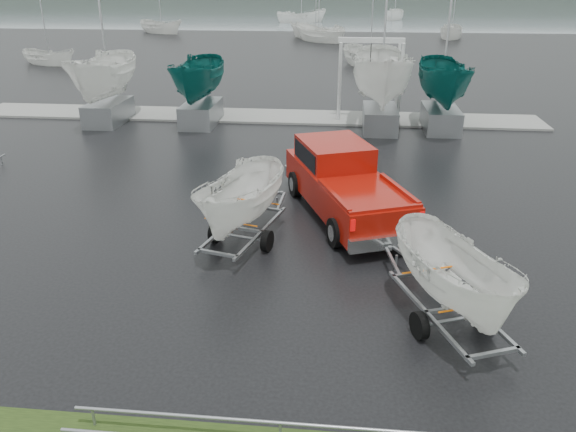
{
  "coord_description": "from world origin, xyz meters",
  "views": [
    {
      "loc": [
        4.84,
        -16.25,
        7.12
      ],
      "look_at": [
        3.47,
        -2.74,
        1.2
      ],
      "focal_mm": 35.0,
      "sensor_mm": 36.0,
      "label": 1
    }
  ],
  "objects": [
    {
      "name": "moored_boat_0",
      "position": [
        -19.79,
        29.57,
        0.01
      ],
      "size": [
        2.75,
        2.72,
        10.77
      ],
      "rotation": [
        0.0,
        0.0,
        1.2
      ],
      "color": "white",
      "rests_on": "ground"
    },
    {
      "name": "trailer_hitched",
      "position": [
        7.27,
        -5.67,
        2.5
      ],
      "size": [
        2.4,
        3.78,
        4.59
      ],
      "rotation": [
        0.0,
        0.0,
        0.37
      ],
      "color": "gray",
      "rests_on": "ground"
    },
    {
      "name": "keelboat_3",
      "position": [
        9.52,
        11.3,
        3.62
      ],
      "size": [
        2.29,
        3.2,
        10.46
      ],
      "color": "gray",
      "rests_on": "ground"
    },
    {
      "name": "moored_boat_5",
      "position": [
        -2.24,
        74.01,
        0.0
      ],
      "size": [
        3.74,
        3.69,
        11.87
      ],
      "rotation": [
        0.0,
        0.0,
        1.89
      ],
      "color": "white",
      "rests_on": "ground"
    },
    {
      "name": "keelboat_0",
      "position": [
        -7.11,
        11.0,
        3.77
      ],
      "size": [
        2.37,
        3.2,
        10.54
      ],
      "color": "gray",
      "rests_on": "ground"
    },
    {
      "name": "keelboat_1",
      "position": [
        -2.35,
        11.2,
        3.47
      ],
      "size": [
        2.2,
        3.2,
        6.96
      ],
      "color": "gray",
      "rests_on": "ground"
    },
    {
      "name": "trailer_parked",
      "position": [
        2.14,
        -2.08,
        2.64
      ],
      "size": [
        2.04,
        3.78,
        4.85
      ],
      "rotation": [
        0.0,
        0.0,
        -0.25
      ],
      "color": "gray",
      "rests_on": "ground"
    },
    {
      "name": "moored_boat_4",
      "position": [
        -18.49,
        55.95,
        0.0
      ],
      "size": [
        3.8,
        3.78,
        11.6
      ],
      "rotation": [
        0.0,
        0.0,
        0.99
      ],
      "color": "white",
      "rests_on": "ground"
    },
    {
      "name": "lake",
      "position": [
        0.0,
        100.0,
        -0.01
      ],
      "size": [
        300.0,
        300.0,
        0.0
      ],
      "primitive_type": "plane",
      "color": "gray",
      "rests_on": "ground"
    },
    {
      "name": "moored_boat_2",
      "position": [
        6.74,
        30.96,
        0.0
      ],
      "size": [
        3.65,
        3.68,
        11.56
      ],
      "rotation": [
        0.0,
        0.0,
        0.49
      ],
      "color": "white",
      "rests_on": "ground"
    },
    {
      "name": "dock",
      "position": [
        0.0,
        13.0,
        0.05
      ],
      "size": [
        30.0,
        3.0,
        0.12
      ],
      "primitive_type": "cube",
      "color": "gray",
      "rests_on": "ground"
    },
    {
      "name": "moored_boat_1",
      "position": [
        1.66,
        48.75,
        0.0
      ],
      "size": [
        4.1,
        4.1,
        11.81
      ],
      "rotation": [
        0.0,
        0.0,
        3.92
      ],
      "color": "white",
      "rests_on": "ground"
    },
    {
      "name": "pickup_truck",
      "position": [
        4.85,
        0.57,
        1.1
      ],
      "size": [
        4.3,
        6.7,
        2.11
      ],
      "rotation": [
        0.0,
        0.0,
        0.37
      ],
      "color": "#951008",
      "rests_on": "ground"
    },
    {
      "name": "moored_boat_7",
      "position": [
        1.19,
        51.26,
        0.0
      ],
      "size": [
        3.72,
        3.7,
        11.55
      ],
      "rotation": [
        0.0,
        0.0,
        4.18
      ],
      "color": "white",
      "rests_on": "ground"
    },
    {
      "name": "moored_boat_6",
      "position": [
        12.31,
        80.63,
        0.0
      ],
      "size": [
        3.23,
        3.28,
        11.56
      ],
      "rotation": [
        0.0,
        0.0,
        6.06
      ],
      "color": "white",
      "rests_on": "ground"
    },
    {
      "name": "boat_hoist",
      "position": [
        6.04,
        13.0,
        2.67
      ],
      "size": [
        3.3,
        2.18,
        4.12
      ],
      "color": "silver",
      "rests_on": "ground"
    },
    {
      "name": "moored_boat_3",
      "position": [
        16.86,
        53.31,
        0.0
      ],
      "size": [
        2.99,
        3.04,
        11.28
      ],
      "rotation": [
        0.0,
        0.0,
        6.05
      ],
      "color": "white",
      "rests_on": "ground"
    },
    {
      "name": "ground_plane",
      "position": [
        0.0,
        0.0,
        0.0
      ],
      "size": [
        120.0,
        120.0,
        0.0
      ],
      "primitive_type": "plane",
      "color": "black",
      "rests_on": "ground"
    },
    {
      "name": "keelboat_2",
      "position": [
        6.57,
        11.0,
        4.42
      ],
      "size": [
        2.78,
        3.2,
        10.96
      ],
      "color": "gray",
      "rests_on": "ground"
    }
  ]
}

